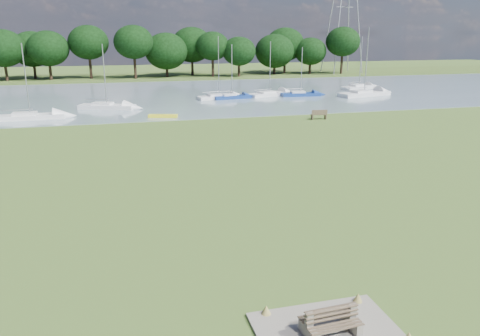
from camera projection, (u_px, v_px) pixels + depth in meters
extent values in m
plane|color=olive|center=(223.00, 188.00, 26.64)|extent=(220.00, 220.00, 0.00)
cube|color=gray|center=(157.00, 96.00, 65.64)|extent=(220.00, 40.00, 0.10)
cube|color=#4C6626|center=(143.00, 77.00, 93.50)|extent=(220.00, 20.00, 0.40)
cube|color=gray|center=(330.00, 334.00, 13.63)|extent=(4.20, 3.20, 0.10)
cube|color=gray|center=(309.00, 332.00, 13.35)|extent=(0.26, 0.98, 0.41)
cube|color=gray|center=(309.00, 320.00, 13.25)|extent=(0.21, 0.18, 0.51)
cube|color=gray|center=(351.00, 323.00, 13.77)|extent=(0.26, 0.98, 0.41)
cube|color=gray|center=(352.00, 312.00, 13.67)|extent=(0.21, 0.18, 0.51)
cube|color=brown|center=(336.00, 327.00, 13.22)|extent=(1.68, 0.47, 0.04)
cube|color=brown|center=(332.00, 314.00, 13.36)|extent=(1.66, 0.22, 0.40)
cube|color=brown|center=(326.00, 315.00, 13.78)|extent=(1.68, 0.47, 0.04)
cube|color=brown|center=(330.00, 311.00, 13.49)|extent=(1.66, 0.22, 0.40)
cube|color=brown|center=(312.00, 117.00, 47.70)|extent=(0.14, 0.50, 0.50)
cube|color=brown|center=(325.00, 117.00, 47.90)|extent=(0.14, 0.50, 0.50)
cube|color=brown|center=(319.00, 114.00, 47.73)|extent=(1.68, 0.67, 0.05)
cube|color=brown|center=(320.00, 112.00, 47.45)|extent=(1.63, 0.24, 0.49)
cube|color=yellow|center=(163.00, 116.00, 48.64)|extent=(3.09, 1.51, 0.30)
cylinder|color=#A9A9A9|center=(340.00, 6.00, 95.66)|extent=(0.23, 0.23, 27.14)
cylinder|color=#A9A9A9|center=(359.00, 7.00, 96.74)|extent=(0.23, 0.23, 27.14)
cylinder|color=#A9A9A9|center=(331.00, 7.00, 99.74)|extent=(0.23, 0.23, 27.14)
cylinder|color=#A9A9A9|center=(349.00, 8.00, 100.81)|extent=(0.23, 0.23, 27.14)
cylinder|color=black|center=(13.00, 71.00, 83.57)|extent=(0.46, 0.46, 3.54)
ellipsoid|color=black|center=(10.00, 46.00, 82.37)|extent=(6.50, 6.50, 5.53)
cylinder|color=black|center=(55.00, 69.00, 85.26)|extent=(0.46, 0.46, 3.81)
ellipsoid|color=black|center=(52.00, 43.00, 83.96)|extent=(7.43, 7.43, 6.32)
cylinder|color=black|center=(95.00, 71.00, 87.09)|extent=(0.46, 0.46, 3.01)
ellipsoid|color=black|center=(93.00, 51.00, 86.07)|extent=(8.36, 8.36, 7.11)
cylinder|color=black|center=(133.00, 69.00, 88.78)|extent=(0.46, 0.46, 3.28)
ellipsoid|color=black|center=(132.00, 48.00, 87.67)|extent=(6.50, 6.50, 5.53)
cylinder|color=black|center=(170.00, 68.00, 90.47)|extent=(0.46, 0.46, 3.54)
ellipsoid|color=black|center=(169.00, 45.00, 89.26)|extent=(7.43, 7.43, 6.32)
cylinder|color=black|center=(206.00, 67.00, 92.15)|extent=(0.46, 0.46, 3.81)
ellipsoid|color=black|center=(205.00, 42.00, 90.86)|extent=(8.36, 8.36, 7.11)
cylinder|color=black|center=(240.00, 68.00, 93.99)|extent=(0.46, 0.46, 3.01)
ellipsoid|color=black|center=(240.00, 49.00, 92.96)|extent=(6.50, 6.50, 5.53)
cylinder|color=black|center=(273.00, 67.00, 95.67)|extent=(0.46, 0.46, 3.28)
ellipsoid|color=black|center=(273.00, 47.00, 94.56)|extent=(7.43, 7.43, 6.32)
cylinder|color=black|center=(305.00, 66.00, 97.36)|extent=(0.46, 0.46, 3.54)
ellipsoid|color=black|center=(306.00, 44.00, 96.15)|extent=(8.36, 8.36, 7.11)
cylinder|color=black|center=(336.00, 64.00, 99.04)|extent=(0.46, 0.46, 3.81)
ellipsoid|color=black|center=(337.00, 42.00, 97.75)|extent=(6.50, 6.50, 5.53)
cube|color=silver|center=(219.00, 96.00, 62.33)|extent=(6.08, 2.83, 0.61)
cube|color=silver|center=(216.00, 94.00, 62.03)|extent=(2.28, 1.69, 0.39)
cylinder|color=#A5A8AD|center=(219.00, 66.00, 61.24)|extent=(0.10, 0.10, 7.61)
cube|color=silver|center=(359.00, 87.00, 72.99)|extent=(6.65, 4.06, 0.74)
cube|color=silver|center=(357.00, 84.00, 72.57)|extent=(2.62, 2.15, 0.47)
cylinder|color=#A5A8AD|center=(361.00, 62.00, 71.91)|extent=(0.13, 0.13, 7.41)
cube|color=silver|center=(30.00, 116.00, 47.64)|extent=(6.71, 2.01, 0.64)
cube|color=silver|center=(24.00, 112.00, 47.39)|extent=(2.37, 1.52, 0.41)
cylinder|color=#A5A8AD|center=(26.00, 80.00, 46.62)|extent=(0.11, 0.11, 7.06)
cube|color=navy|center=(301.00, 94.00, 64.98)|extent=(5.51, 1.91, 0.65)
cube|color=silver|center=(298.00, 91.00, 64.79)|extent=(1.98, 1.33, 0.42)
cylinder|color=#A5A8AD|center=(302.00, 70.00, 64.08)|extent=(0.11, 0.11, 6.16)
cube|color=silver|center=(107.00, 106.00, 54.10)|extent=(6.64, 4.16, 0.67)
cube|color=silver|center=(102.00, 102.00, 54.05)|extent=(2.63, 2.18, 0.43)
cylinder|color=#A5A8AD|center=(104.00, 75.00, 53.11)|extent=(0.11, 0.11, 6.81)
cube|color=silver|center=(364.00, 93.00, 65.27)|extent=(8.31, 4.23, 0.74)
cube|color=silver|center=(361.00, 90.00, 64.84)|extent=(3.16, 2.43, 0.48)
cylinder|color=#A5A8AD|center=(367.00, 60.00, 64.01)|extent=(0.13, 0.13, 8.71)
cube|color=navy|center=(232.00, 96.00, 62.34)|extent=(5.19, 2.08, 0.64)
cube|color=silver|center=(229.00, 94.00, 62.08)|extent=(1.90, 1.34, 0.41)
cylinder|color=#A5A8AD|center=(232.00, 70.00, 61.39)|extent=(0.11, 0.11, 6.58)
cube|color=silver|center=(270.00, 94.00, 65.37)|extent=(6.99, 4.25, 0.61)
cube|color=silver|center=(267.00, 91.00, 64.95)|extent=(2.75, 2.25, 0.39)
cylinder|color=#A5A8AD|center=(270.00, 67.00, 64.37)|extent=(0.10, 0.10, 6.92)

